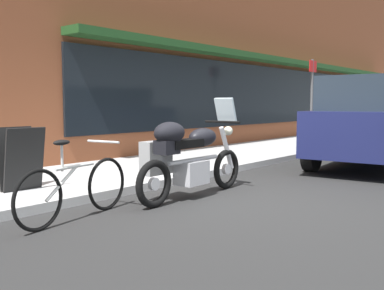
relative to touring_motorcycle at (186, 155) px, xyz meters
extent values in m
plane|color=#292929|center=(0.51, -0.48, -0.59)|extent=(80.00, 80.00, 0.00)
cube|color=brown|center=(9.50, 3.61, 2.92)|extent=(25.97, 0.35, 7.04)
cube|color=black|center=(9.50, 3.41, 0.96)|extent=(18.18, 0.06, 1.80)
cube|color=#1E471E|center=(9.50, 3.19, 2.06)|extent=(18.18, 0.60, 0.16)
cube|color=#B7B7B7|center=(9.51, 2.10, -0.53)|extent=(30.00, 2.67, 0.12)
torus|color=black|center=(0.93, -0.02, -0.29)|extent=(0.60, 0.10, 0.60)
cylinder|color=silver|center=(0.93, -0.02, -0.29)|extent=(0.16, 0.06, 0.16)
torus|color=black|center=(-0.66, -0.05, -0.29)|extent=(0.60, 0.10, 0.60)
cylinder|color=silver|center=(-0.66, -0.05, -0.29)|extent=(0.16, 0.06, 0.16)
cube|color=silver|center=(0.08, -0.03, -0.24)|extent=(0.45, 0.31, 0.32)
cylinder|color=silver|center=(0.13, -0.03, -0.07)|extent=(1.03, 0.08, 0.06)
ellipsoid|color=black|center=(0.33, -0.03, 0.23)|extent=(0.52, 0.29, 0.26)
cube|color=black|center=(-0.09, -0.04, 0.17)|extent=(0.60, 0.25, 0.11)
cube|color=black|center=(-0.42, -0.04, 0.15)|extent=(0.28, 0.22, 0.18)
cylinder|color=silver|center=(0.93, -0.02, 0.03)|extent=(0.35, 0.08, 0.67)
cylinder|color=black|center=(0.81, -0.02, 0.43)|extent=(0.05, 0.62, 0.04)
cube|color=silver|center=(0.89, -0.02, 0.61)|extent=(0.16, 0.32, 0.35)
sphere|color=#EAEACC|center=(0.97, -0.02, 0.29)|extent=(0.14, 0.14, 0.14)
cube|color=#9F9F9F|center=(-0.37, 0.20, -0.01)|extent=(0.44, 0.21, 0.44)
cube|color=black|center=(-0.37, 0.31, -0.01)|extent=(0.37, 0.02, 0.03)
ellipsoid|color=black|center=(-0.37, -0.04, 0.33)|extent=(0.49, 0.33, 0.28)
torus|color=black|center=(-1.11, 0.32, -0.27)|extent=(0.64, 0.15, 0.64)
torus|color=black|center=(-2.13, 0.14, -0.27)|extent=(0.64, 0.15, 0.64)
cylinder|color=silver|center=(-1.62, 0.23, 0.01)|extent=(0.57, 0.13, 0.04)
cylinder|color=silver|center=(-1.83, 0.19, -0.15)|extent=(0.45, 0.11, 0.33)
cylinder|color=silver|center=(-1.80, 0.19, 0.13)|extent=(0.03, 0.03, 0.30)
ellipsoid|color=black|center=(-1.80, 0.19, 0.29)|extent=(0.23, 0.14, 0.06)
cylinder|color=silver|center=(-1.16, 0.31, 0.25)|extent=(0.11, 0.48, 0.03)
cube|color=#191E4C|center=(5.00, -1.07, 0.15)|extent=(4.86, 2.32, 0.83)
cube|color=#232D38|center=(4.72, -1.09, 0.88)|extent=(3.34, 1.95, 0.63)
cylinder|color=black|center=(6.45, 0.02, -0.26)|extent=(0.68, 0.28, 0.66)
cylinder|color=black|center=(3.36, -0.27, -0.26)|extent=(0.68, 0.28, 0.66)
cube|color=black|center=(-1.44, 1.62, -0.04)|extent=(0.55, 0.18, 0.85)
cube|color=black|center=(-1.44, 1.84, -0.04)|extent=(0.55, 0.18, 0.85)
cylinder|color=#59595B|center=(7.45, 1.64, 0.74)|extent=(0.07, 0.07, 2.42)
cube|color=red|center=(7.45, 1.62, 1.75)|extent=(0.44, 0.02, 0.32)
camera|label=1|loc=(-4.51, -3.87, 0.71)|focal=41.33mm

